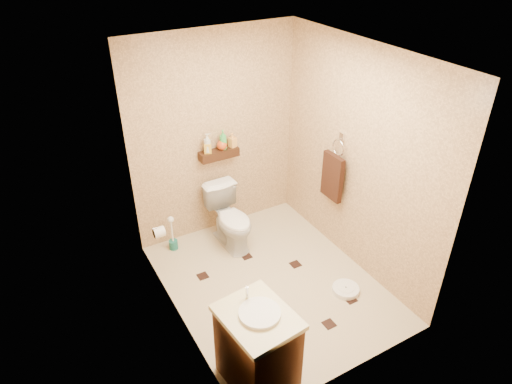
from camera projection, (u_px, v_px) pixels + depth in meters
ground at (271, 283)px, 4.83m from camera, size 2.50×2.50×0.00m
wall_back at (215, 137)px, 5.13m from camera, size 2.00×0.04×2.40m
wall_front at (364, 263)px, 3.27m from camera, size 2.00×0.04×2.40m
wall_left at (171, 217)px, 3.78m from camera, size 0.04×2.50×2.40m
wall_right at (357, 161)px, 4.62m from camera, size 0.04×2.50×2.40m
ceiling at (276, 55)px, 3.57m from camera, size 2.00×2.50×0.02m
wall_shelf at (219, 154)px, 5.16m from camera, size 0.46×0.14×0.10m
floor_accents at (278, 286)px, 4.79m from camera, size 1.27×1.39×0.01m
toilet at (231, 218)px, 5.24m from camera, size 0.41×0.70×0.70m
vanity at (258, 347)px, 3.64m from camera, size 0.57×0.66×0.87m
bathroom_scale at (346, 289)px, 4.71m from camera, size 0.36×0.36×0.06m
toilet_brush at (173, 238)px, 5.25m from camera, size 0.10×0.10×0.45m
towel_ring at (333, 175)px, 4.90m from camera, size 0.12×0.30×0.76m
toilet_paper at (159, 232)px, 4.60m from camera, size 0.12×0.11×0.12m
bottle_a at (207, 143)px, 5.02m from camera, size 0.10×0.10×0.23m
bottle_b at (208, 145)px, 5.03m from camera, size 0.11×0.11×0.18m
bottle_c at (222, 143)px, 5.11m from camera, size 0.13×0.13×0.15m
bottle_d at (223, 140)px, 5.10m from camera, size 0.12×0.12×0.23m
bottle_e at (232, 140)px, 5.17m from camera, size 0.10×0.10×0.17m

